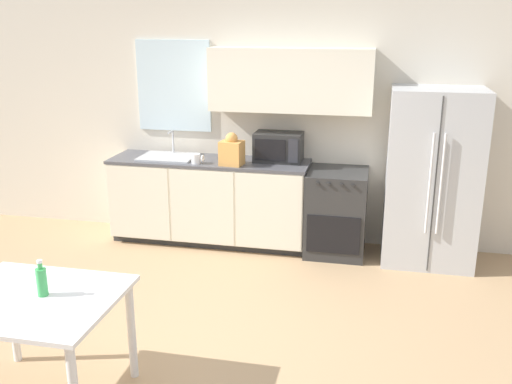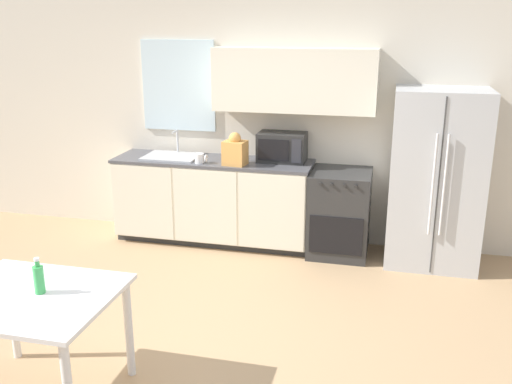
{
  "view_description": "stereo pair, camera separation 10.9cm",
  "coord_description": "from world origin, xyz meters",
  "px_view_note": "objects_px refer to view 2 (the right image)",
  "views": [
    {
      "loc": [
        1.25,
        -3.71,
        2.39
      ],
      "look_at": [
        0.33,
        0.57,
        1.05
      ],
      "focal_mm": 40.0,
      "sensor_mm": 36.0,
      "label": 1
    },
    {
      "loc": [
        1.36,
        -3.68,
        2.39
      ],
      "look_at": [
        0.33,
        0.57,
        1.05
      ],
      "focal_mm": 40.0,
      "sensor_mm": 36.0,
      "label": 2
    }
  ],
  "objects_px": {
    "refrigerator": "(436,179)",
    "dining_table": "(32,310)",
    "drink_bottle": "(39,279)",
    "oven_range": "(339,213)",
    "microwave": "(282,147)",
    "coffee_mug": "(200,158)"
  },
  "relations": [
    {
      "from": "dining_table",
      "to": "oven_range",
      "type": "bearing_deg",
      "value": 60.46
    },
    {
      "from": "microwave",
      "to": "refrigerator",
      "type": "bearing_deg",
      "value": -5.13
    },
    {
      "from": "dining_table",
      "to": "coffee_mug",
      "type": "bearing_deg",
      "value": 86.18
    },
    {
      "from": "dining_table",
      "to": "drink_bottle",
      "type": "relative_size",
      "value": 4.37
    },
    {
      "from": "refrigerator",
      "to": "microwave",
      "type": "relative_size",
      "value": 3.51
    },
    {
      "from": "oven_range",
      "to": "microwave",
      "type": "relative_size",
      "value": 1.77
    },
    {
      "from": "coffee_mug",
      "to": "dining_table",
      "type": "xyz_separation_m",
      "value": [
        -0.18,
        -2.73,
        -0.35
      ]
    },
    {
      "from": "oven_range",
      "to": "dining_table",
      "type": "height_order",
      "value": "oven_range"
    },
    {
      "from": "coffee_mug",
      "to": "dining_table",
      "type": "bearing_deg",
      "value": -93.82
    },
    {
      "from": "oven_range",
      "to": "refrigerator",
      "type": "xyz_separation_m",
      "value": [
        0.93,
        -0.02,
        0.44
      ]
    },
    {
      "from": "oven_range",
      "to": "dining_table",
      "type": "relative_size",
      "value": 0.86
    },
    {
      "from": "microwave",
      "to": "coffee_mug",
      "type": "xyz_separation_m",
      "value": [
        -0.81,
        -0.29,
        -0.1
      ]
    },
    {
      "from": "refrigerator",
      "to": "oven_range",
      "type": "bearing_deg",
      "value": 178.95
    },
    {
      "from": "microwave",
      "to": "drink_bottle",
      "type": "distance_m",
      "value": 3.13
    },
    {
      "from": "oven_range",
      "to": "coffee_mug",
      "type": "relative_size",
      "value": 6.81
    },
    {
      "from": "coffee_mug",
      "to": "drink_bottle",
      "type": "bearing_deg",
      "value": -92.85
    },
    {
      "from": "refrigerator",
      "to": "microwave",
      "type": "distance_m",
      "value": 1.59
    },
    {
      "from": "drink_bottle",
      "to": "refrigerator",
      "type": "bearing_deg",
      "value": 48.42
    },
    {
      "from": "microwave",
      "to": "drink_bottle",
      "type": "relative_size",
      "value": 2.13
    },
    {
      "from": "drink_bottle",
      "to": "oven_range",
      "type": "bearing_deg",
      "value": 60.85
    },
    {
      "from": "microwave",
      "to": "dining_table",
      "type": "height_order",
      "value": "microwave"
    },
    {
      "from": "refrigerator",
      "to": "dining_table",
      "type": "relative_size",
      "value": 1.7
    }
  ]
}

